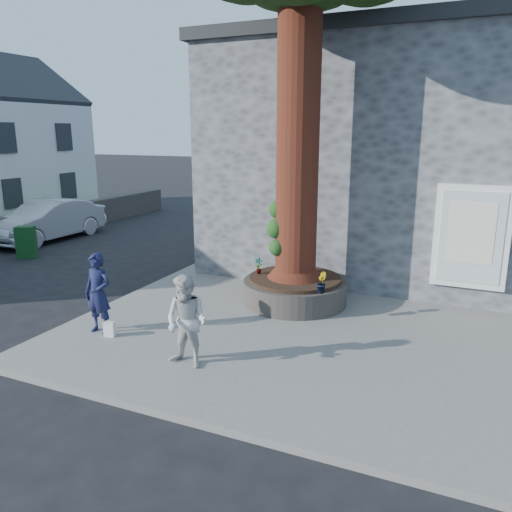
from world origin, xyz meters
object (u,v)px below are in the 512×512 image
at_px(man, 98,293).
at_px(car_silver, 48,220).
at_px(woman, 187,322).
at_px(planter, 295,290).
at_px(a_board_sign, 26,242).

relative_size(man, car_silver, 0.35).
bearing_deg(woman, planter, 85.08).
height_order(planter, man, man).
distance_m(man, car_silver, 9.97).
relative_size(man, a_board_sign, 1.55).
bearing_deg(a_board_sign, woman, -55.81).
bearing_deg(woman, a_board_sign, 156.15).
bearing_deg(car_silver, planter, -15.59).
relative_size(planter, a_board_sign, 2.30).
xyz_separation_m(planter, a_board_sign, (-9.19, 0.88, 0.09)).
bearing_deg(planter, car_silver, 163.43).
bearing_deg(a_board_sign, man, -60.24).
distance_m(woman, car_silver, 12.12).
height_order(planter, a_board_sign, a_board_sign).
relative_size(planter, car_silver, 0.52).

